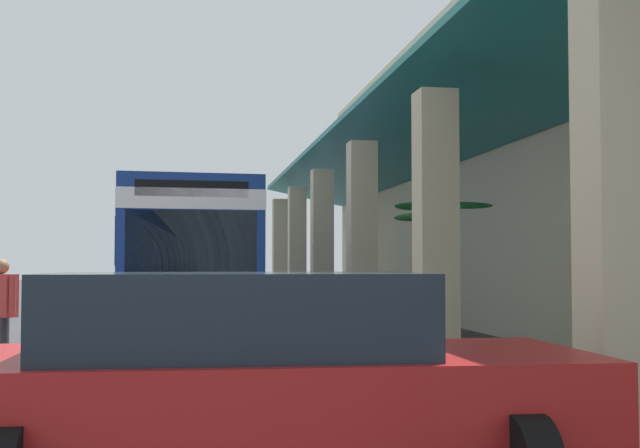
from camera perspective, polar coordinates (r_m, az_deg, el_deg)
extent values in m
plane|color=#38383A|center=(23.20, 5.55, -6.47)|extent=(120.00, 120.00, 0.00)
cube|color=#9E998E|center=(19.66, -1.70, -6.99)|extent=(37.26, 0.50, 0.12)
cube|color=#C6B793|center=(32.58, -2.73, -1.85)|extent=(0.55, 0.55, 4.02)
cube|color=#C6B793|center=(27.45, -1.56, -1.69)|extent=(0.55, 0.55, 4.02)
cube|color=#C6B793|center=(22.32, 0.14, -1.47)|extent=(0.55, 0.55, 4.02)
cube|color=#C6B793|center=(17.24, 2.85, -1.10)|extent=(0.55, 0.55, 4.02)
cube|color=#C6B793|center=(12.22, 7.81, -0.42)|extent=(0.55, 0.55, 4.02)
cube|color=#C6B793|center=(7.42, 19.38, 1.16)|extent=(0.55, 0.55, 4.02)
cube|color=#146B66|center=(20.25, 5.02, 5.38)|extent=(31.05, 3.16, 0.82)
cube|color=#19232D|center=(20.50, 9.51, -3.03)|extent=(26.08, 0.08, 2.40)
cube|color=navy|center=(20.08, -9.98, -2.10)|extent=(11.17, 3.42, 2.75)
cube|color=white|center=(20.11, -9.96, 0.53)|extent=(11.19, 3.44, 0.36)
cube|color=#19232D|center=(20.38, -10.02, -1.48)|extent=(9.42, 3.31, 0.90)
cube|color=#19232D|center=(14.63, -8.65, -1.42)|extent=(0.24, 2.24, 1.20)
cube|color=black|center=(14.67, -8.62, 2.37)|extent=(0.22, 1.94, 0.28)
cube|color=black|center=(14.53, -8.64, -6.93)|extent=(0.40, 2.46, 0.24)
cube|color=silver|center=(14.70, -5.17, -5.73)|extent=(0.08, 0.24, 0.16)
cube|color=silver|center=(14.55, -12.18, -5.72)|extent=(0.08, 0.24, 0.16)
cube|color=silver|center=(21.64, -10.19, 1.82)|extent=(2.54, 1.97, 0.24)
cylinder|color=black|center=(16.63, -4.82, -6.24)|extent=(1.00, 0.30, 1.00)
cylinder|color=black|center=(16.44, -13.69, -6.22)|extent=(1.00, 0.30, 1.00)
cylinder|color=black|center=(23.28, -7.33, -5.22)|extent=(1.00, 0.30, 1.00)
cylinder|color=black|center=(23.14, -13.64, -5.18)|extent=(1.00, 0.30, 1.00)
cube|color=maroon|center=(5.84, -3.73, -11.87)|extent=(1.91, 4.44, 0.66)
cube|color=#19232D|center=(5.76, -5.70, -5.98)|extent=(1.64, 2.50, 0.54)
cylinder|color=black|center=(7.02, 8.34, -12.61)|extent=(0.64, 0.22, 0.64)
cylinder|color=black|center=(6.85, -17.18, -12.77)|extent=(0.64, 0.22, 0.64)
cylinder|color=#38383D|center=(12.75, -20.60, -7.64)|extent=(0.16, 0.16, 0.79)
cube|color=#B23333|center=(12.55, -20.75, -4.54)|extent=(0.45, 0.50, 0.59)
sphere|color=#8C664C|center=(12.54, -20.71, -2.70)|extent=(0.21, 0.21, 0.21)
cylinder|color=#B23333|center=(12.31, -20.03, -4.45)|extent=(0.09, 0.09, 0.53)
cube|color=#4C4742|center=(13.86, 8.04, -8.03)|extent=(0.85, 0.85, 0.48)
cylinder|color=#332319|center=(13.84, 8.03, -7.01)|extent=(0.72, 0.72, 0.02)
cylinder|color=brown|center=(13.80, 8.01, -3.35)|extent=(0.16, 0.16, 1.78)
ellipsoid|color=#195123|center=(13.53, 8.81, 1.06)|extent=(0.75, 0.41, 0.14)
ellipsoid|color=#195123|center=(13.97, 9.80, 1.26)|extent=(0.23, 0.93, 0.17)
ellipsoid|color=#195123|center=(14.22, 8.14, 0.58)|extent=(0.81, 0.50, 0.18)
ellipsoid|color=#195123|center=(14.22, 6.46, 0.47)|extent=(1.07, 0.68, 0.18)
ellipsoid|color=#195123|center=(13.65, 6.53, 1.19)|extent=(0.36, 0.81, 0.17)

